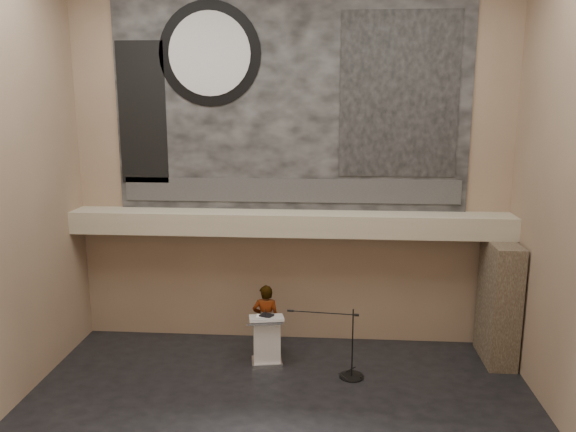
{
  "coord_description": "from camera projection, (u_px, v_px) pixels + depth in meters",
  "views": [
    {
      "loc": [
        0.88,
        -8.82,
        5.73
      ],
      "look_at": [
        0.0,
        3.2,
        3.2
      ],
      "focal_mm": 35.0,
      "sensor_mm": 36.0,
      "label": 1
    }
  ],
  "objects": [
    {
      "name": "banner_clock_rim",
      "position": [
        210.0,
        54.0,
        12.44
      ],
      "size": [
        2.3,
        0.02,
        2.3
      ],
      "primitive_type": "cylinder",
      "rotation": [
        1.57,
        0.0,
        0.0
      ],
      "color": "black",
      "rests_on": "banner"
    },
    {
      "name": "banner_text_strip",
      "position": [
        290.0,
        190.0,
        12.94
      ],
      "size": [
        7.76,
        0.02,
        0.55
      ],
      "primitive_type": "cube",
      "color": "#313131",
      "rests_on": "banner"
    },
    {
      "name": "sprinkler_right",
      "position": [
        373.0,
        237.0,
        12.63
      ],
      "size": [
        0.04,
        0.04,
        0.06
      ],
      "primitive_type": "cylinder",
      "color": "#B2893D",
      "rests_on": "soffit"
    },
    {
      "name": "floor",
      "position": [
        275.0,
        431.0,
        9.85
      ],
      "size": [
        10.0,
        10.0,
        0.0
      ],
      "primitive_type": "plane",
      "color": "black",
      "rests_on": "ground"
    },
    {
      "name": "banner_clock_face",
      "position": [
        209.0,
        54.0,
        12.42
      ],
      "size": [
        1.84,
        0.02,
        1.84
      ],
      "primitive_type": "cylinder",
      "rotation": [
        1.57,
        0.0,
        0.0
      ],
      "color": "silver",
      "rests_on": "banner"
    },
    {
      "name": "banner_brick_print",
      "position": [
        142.0,
        113.0,
        12.82
      ],
      "size": [
        1.1,
        0.02,
        3.2
      ],
      "primitive_type": "cube",
      "color": "black",
      "rests_on": "banner"
    },
    {
      "name": "speaker_person",
      "position": [
        266.0,
        320.0,
        12.65
      ],
      "size": [
        0.61,
        0.41,
        1.66
      ],
      "primitive_type": "imported",
      "rotation": [
        0.0,
        0.0,
        3.16
      ],
      "color": "beige",
      "rests_on": "floor"
    },
    {
      "name": "mic_stand",
      "position": [
        349.0,
        366.0,
        11.74
      ],
      "size": [
        1.63,
        0.52,
        1.51
      ],
      "rotation": [
        0.0,
        0.0,
        -0.1
      ],
      "color": "black",
      "rests_on": "floor"
    },
    {
      "name": "sprinkler_left",
      "position": [
        220.0,
        234.0,
        12.88
      ],
      "size": [
        0.04,
        0.04,
        0.06
      ],
      "primitive_type": "cylinder",
      "color": "#B2893D",
      "rests_on": "soffit"
    },
    {
      "name": "banner_building_print",
      "position": [
        399.0,
        95.0,
        12.32
      ],
      "size": [
        2.6,
        0.02,
        3.6
      ],
      "primitive_type": "cube",
      "color": "black",
      "rests_on": "banner"
    },
    {
      "name": "papers",
      "position": [
        261.0,
        317.0,
        12.14
      ],
      "size": [
        0.25,
        0.32,
        0.0
      ],
      "primitive_type": "cube",
      "rotation": [
        0.0,
        0.0,
        0.08
      ],
      "color": "white",
      "rests_on": "lectern"
    },
    {
      "name": "binder",
      "position": [
        267.0,
        315.0,
        12.17
      ],
      "size": [
        0.33,
        0.3,
        0.04
      ],
      "primitive_type": "cube",
      "rotation": [
        0.0,
        0.0,
        -0.42
      ],
      "color": "black",
      "rests_on": "lectern"
    },
    {
      "name": "wall_front",
      "position": [
        230.0,
        266.0,
        5.07
      ],
      "size": [
        10.0,
        0.02,
        8.5
      ],
      "primitive_type": "cube",
      "color": "#866C55",
      "rests_on": "floor"
    },
    {
      "name": "lectern",
      "position": [
        267.0,
        340.0,
        12.27
      ],
      "size": [
        0.82,
        0.64,
        1.14
      ],
      "rotation": [
        0.0,
        0.0,
        0.17
      ],
      "color": "silver",
      "rests_on": "floor"
    },
    {
      "name": "stone_pier",
      "position": [
        499.0,
        302.0,
        12.32
      ],
      "size": [
        0.6,
        1.4,
        2.7
      ],
      "primitive_type": "cube",
      "color": "#413528",
      "rests_on": "floor"
    },
    {
      "name": "banner",
      "position": [
        291.0,
        100.0,
        12.55
      ],
      "size": [
        8.0,
        0.05,
        5.0
      ],
      "primitive_type": "cube",
      "color": "black",
      "rests_on": "wall_back"
    },
    {
      "name": "soffit",
      "position": [
        289.0,
        223.0,
        12.76
      ],
      "size": [
        10.0,
        0.8,
        0.5
      ],
      "primitive_type": "cube",
      "color": "tan",
      "rests_on": "wall_back"
    },
    {
      "name": "wall_back",
      "position": [
        291.0,
        164.0,
        12.88
      ],
      "size": [
        10.0,
        0.02,
        8.5
      ],
      "primitive_type": "cube",
      "color": "#866C55",
      "rests_on": "floor"
    }
  ]
}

